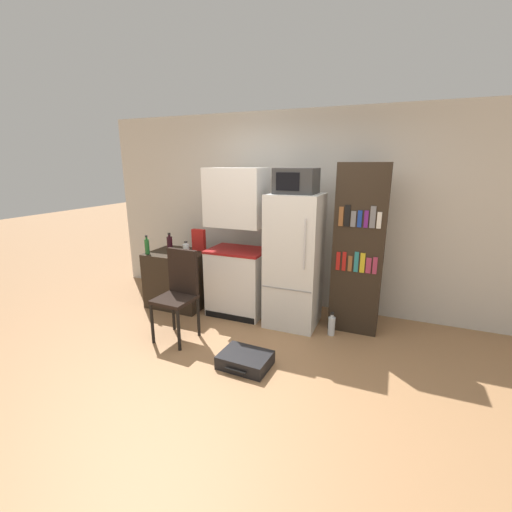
# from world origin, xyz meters

# --- Properties ---
(ground_plane) EXTENTS (24.00, 24.00, 0.00)m
(ground_plane) POSITION_xyz_m (0.00, 0.00, 0.00)
(ground_plane) COLOR #A3754C
(wall_back) EXTENTS (6.40, 0.10, 2.63)m
(wall_back) POSITION_xyz_m (0.20, 2.00, 1.31)
(wall_back) COLOR beige
(wall_back) RESTS_ON ground_plane
(side_table) EXTENTS (0.79, 0.65, 0.77)m
(side_table) POSITION_xyz_m (-1.53, 1.28, 0.38)
(side_table) COLOR #2D2319
(side_table) RESTS_ON ground_plane
(kitchen_hutch) EXTENTS (0.74, 0.55, 1.90)m
(kitchen_hutch) POSITION_xyz_m (-0.64, 1.33, 0.89)
(kitchen_hutch) COLOR white
(kitchen_hutch) RESTS_ON ground_plane
(refrigerator) EXTENTS (0.62, 0.61, 1.62)m
(refrigerator) POSITION_xyz_m (0.13, 1.31, 0.81)
(refrigerator) COLOR silver
(refrigerator) RESTS_ON ground_plane
(microwave) EXTENTS (0.46, 0.42, 0.29)m
(microwave) POSITION_xyz_m (0.13, 1.31, 1.76)
(microwave) COLOR #333333
(microwave) RESTS_ON refrigerator
(bookshelf) EXTENTS (0.56, 0.31, 1.97)m
(bookshelf) POSITION_xyz_m (0.85, 1.45, 0.99)
(bookshelf) COLOR #2D2319
(bookshelf) RESTS_ON ground_plane
(bottle_green_tall) EXTENTS (0.06, 0.06, 0.26)m
(bottle_green_tall) POSITION_xyz_m (-1.86, 1.04, 0.87)
(bottle_green_tall) COLOR #1E6028
(bottle_green_tall) RESTS_ON side_table
(bottle_clear_short) EXTENTS (0.09, 0.09, 0.17)m
(bottle_clear_short) POSITION_xyz_m (-1.37, 1.24, 0.84)
(bottle_clear_short) COLOR silver
(bottle_clear_short) RESTS_ON side_table
(bottle_wine_dark) EXTENTS (0.08, 0.08, 0.25)m
(bottle_wine_dark) POSITION_xyz_m (-1.70, 1.33, 0.87)
(bottle_wine_dark) COLOR black
(bottle_wine_dark) RESTS_ON side_table
(cereal_box) EXTENTS (0.19, 0.07, 0.30)m
(cereal_box) POSITION_xyz_m (-1.32, 1.49, 0.92)
(cereal_box) COLOR red
(cereal_box) RESTS_ON side_table
(chair) EXTENTS (0.42, 0.43, 1.03)m
(chair) POSITION_xyz_m (-0.97, 0.48, 0.60)
(chair) COLOR black
(chair) RESTS_ON ground_plane
(suitcase_large_flat) EXTENTS (0.51, 0.41, 0.13)m
(suitcase_large_flat) POSITION_xyz_m (-0.03, 0.19, 0.07)
(suitcase_large_flat) COLOR black
(suitcase_large_flat) RESTS_ON ground_plane
(water_bottle_front) EXTENTS (0.08, 0.08, 0.28)m
(water_bottle_front) POSITION_xyz_m (0.64, 1.17, 0.12)
(water_bottle_front) COLOR silver
(water_bottle_front) RESTS_ON ground_plane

